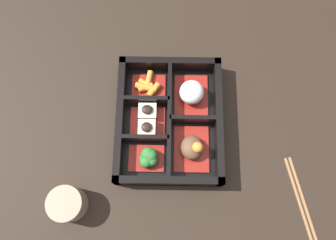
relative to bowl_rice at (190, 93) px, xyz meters
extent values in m
plane|color=black|center=(0.06, -0.05, -0.03)|extent=(3.00, 3.00, 0.00)
cube|color=black|center=(0.06, -0.05, -0.03)|extent=(0.26, 0.22, 0.01)
cube|color=black|center=(0.06, -0.15, -0.01)|extent=(0.26, 0.01, 0.05)
cube|color=black|center=(0.06, 0.05, -0.01)|extent=(0.26, 0.01, 0.05)
cube|color=black|center=(-0.07, -0.05, -0.01)|extent=(0.01, 0.22, 0.05)
cube|color=black|center=(0.18, -0.05, -0.01)|extent=(0.01, 0.22, 0.05)
cube|color=black|center=(0.06, -0.05, -0.01)|extent=(0.24, 0.01, 0.05)
cube|color=black|center=(0.02, -0.09, -0.01)|extent=(0.01, 0.09, 0.05)
cube|color=black|center=(0.10, -0.09, -0.01)|extent=(0.01, 0.09, 0.05)
cube|color=black|center=(0.06, 0.00, -0.01)|extent=(0.01, 0.09, 0.05)
cube|color=maroon|center=(0.00, 0.00, -0.02)|extent=(0.10, 0.07, 0.01)
ellipsoid|color=silver|center=(0.00, 0.00, 0.01)|extent=(0.05, 0.05, 0.04)
cube|color=maroon|center=(0.12, 0.00, -0.02)|extent=(0.10, 0.07, 0.01)
ellipsoid|color=brown|center=(0.12, 0.00, 0.00)|extent=(0.05, 0.05, 0.03)
sphere|color=orange|center=(0.12, 0.01, 0.02)|extent=(0.02, 0.02, 0.02)
cube|color=maroon|center=(-0.02, -0.09, -0.02)|extent=(0.06, 0.07, 0.01)
cylinder|color=orange|center=(-0.03, -0.09, -0.01)|extent=(0.05, 0.02, 0.01)
cylinder|color=orange|center=(-0.02, -0.10, -0.01)|extent=(0.02, 0.05, 0.01)
cylinder|color=orange|center=(-0.01, -0.10, -0.01)|extent=(0.02, 0.03, 0.01)
cylinder|color=orange|center=(-0.02, -0.10, -0.01)|extent=(0.03, 0.03, 0.01)
cylinder|color=orange|center=(-0.01, -0.08, -0.01)|extent=(0.04, 0.03, 0.01)
cube|color=maroon|center=(0.06, -0.09, -0.02)|extent=(0.06, 0.07, 0.01)
cube|color=beige|center=(0.04, -0.09, -0.01)|extent=(0.03, 0.04, 0.02)
ellipsoid|color=black|center=(0.04, -0.09, 0.01)|extent=(0.02, 0.02, 0.01)
cube|color=beige|center=(0.08, -0.09, 0.00)|extent=(0.03, 0.04, 0.02)
ellipsoid|color=black|center=(0.08, -0.09, 0.01)|extent=(0.02, 0.02, 0.01)
cube|color=maroon|center=(0.14, -0.09, -0.02)|extent=(0.06, 0.07, 0.01)
sphere|color=#2D6B2D|center=(0.13, -0.09, 0.00)|extent=(0.03, 0.03, 0.03)
sphere|color=#2D6B2D|center=(0.13, -0.08, 0.00)|extent=(0.03, 0.03, 0.03)
sphere|color=#2D6B2D|center=(0.15, -0.09, 0.00)|extent=(0.03, 0.03, 0.03)
sphere|color=#2D6B2D|center=(0.14, -0.08, 0.00)|extent=(0.02, 0.02, 0.02)
sphere|color=#2D6B2D|center=(0.14, -0.10, 0.00)|extent=(0.02, 0.02, 0.02)
sphere|color=#2D6B2D|center=(0.14, -0.08, 0.00)|extent=(0.03, 0.03, 0.03)
cylinder|color=gray|center=(0.23, -0.24, 0.00)|extent=(0.07, 0.07, 0.05)
cylinder|color=#597A38|center=(0.23, -0.24, 0.02)|extent=(0.06, 0.06, 0.01)
cylinder|color=brown|center=(0.23, 0.23, -0.03)|extent=(0.20, 0.05, 0.01)
cylinder|color=brown|center=(0.23, 0.22, -0.03)|extent=(0.20, 0.05, 0.01)
camera|label=1|loc=(0.25, -0.04, 0.65)|focal=35.00mm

